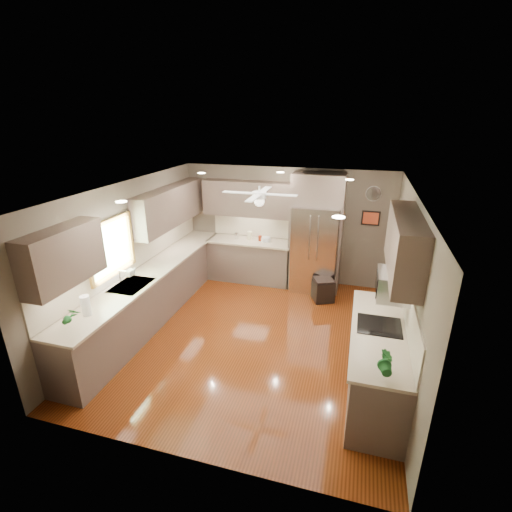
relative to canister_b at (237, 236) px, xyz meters
The scene contains 27 objects.
floor 2.64m from the canister_b, 64.74° to the right, with size 5.00×5.00×0.00m, color #481E09.
ceiling 2.86m from the canister_b, 64.74° to the right, with size 5.00×5.00×0.00m, color white.
wall_back 1.11m from the canister_b, 15.62° to the left, with size 4.50×4.50×0.00m, color #62584B.
wall_front 4.83m from the canister_b, 77.52° to the right, with size 4.50×4.50×0.00m, color #62584B.
wall_left 2.53m from the canister_b, 118.67° to the right, with size 5.00×5.00×0.00m, color #62584B.
wall_right 3.97m from the canister_b, 33.86° to the right, with size 5.00×5.00×0.00m, color #62584B.
canister_b is the anchor object (origin of this frame).
canister_c 0.29m from the canister_b, ahead, with size 0.11×0.11×0.18m, color beige.
canister_d 0.54m from the canister_b, ahead, with size 0.08×0.08×0.12m, color maroon.
soap_bottle 2.67m from the canister_b, 113.03° to the right, with size 0.09×0.10×0.21m, color white.
potted_plant_left 4.13m from the canister_b, 102.73° to the right, with size 0.17×0.12×0.33m, color #1B5F25.
potted_plant_right 4.93m from the canister_b, 53.00° to the right, with size 0.18×0.15×0.34m, color #1B5F25.
bowl 0.68m from the canister_b, ahead, with size 0.22×0.22×0.05m, color beige.
left_run 2.31m from the canister_b, 113.90° to the right, with size 0.65×4.70×1.45m.
back_run 0.61m from the canister_b, ahead, with size 1.85×0.65×1.45m.
uppers 1.76m from the canister_b, 78.64° to the right, with size 4.50×4.70×0.95m.
window 3.00m from the canister_b, 113.51° to the right, with size 0.05×1.12×0.92m.
sink 2.85m from the canister_b, 108.18° to the right, with size 0.50×0.70×0.32m.
refrigerator 1.75m from the canister_b, ahead, with size 1.06×0.75×2.45m.
right_run 4.26m from the canister_b, 45.35° to the right, with size 0.70×2.20×1.45m.
microwave 4.15m from the canister_b, 41.96° to the right, with size 0.43×0.55×0.34m.
ceiling_fan 2.54m from the canister_b, 61.36° to the right, with size 1.18×1.18×0.32m.
recessed_lights 2.55m from the canister_b, 61.01° to the right, with size 2.84×3.14×0.01m.
wall_clock 2.99m from the canister_b, ahead, with size 0.30×0.03×0.30m.
framed_print 2.86m from the canister_b, ahead, with size 0.36×0.03×0.30m.
stool 2.23m from the canister_b, 16.33° to the right, with size 0.50×0.50×0.46m.
paper_towel 3.82m from the canister_b, 103.92° to the right, with size 0.13×0.13×0.32m.
Camera 1 is at (1.50, -5.17, 3.54)m, focal length 26.00 mm.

